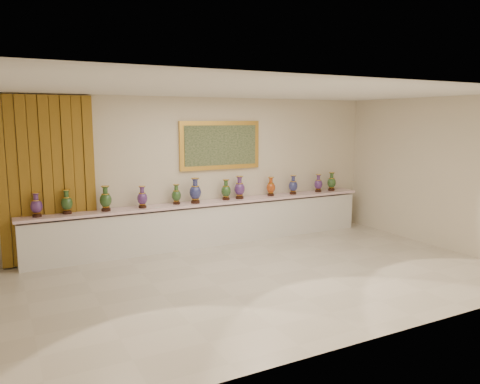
% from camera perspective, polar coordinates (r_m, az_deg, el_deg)
% --- Properties ---
extents(ground, '(8.00, 8.00, 0.00)m').
position_cam_1_polar(ground, '(7.84, 3.19, -10.22)').
color(ground, beige).
rests_on(ground, ground).
extents(room, '(8.00, 8.00, 8.00)m').
position_cam_1_polar(room, '(8.94, -19.01, 2.11)').
color(room, beige).
rests_on(room, ground).
extents(counter, '(7.28, 0.48, 0.90)m').
position_cam_1_polar(counter, '(9.66, -3.73, -3.86)').
color(counter, white).
rests_on(counter, ground).
extents(vase_0, '(0.24, 0.24, 0.43)m').
position_cam_1_polar(vase_0, '(8.73, -23.56, -1.56)').
color(vase_0, '#33170E').
rests_on(vase_0, counter).
extents(vase_1, '(0.22, 0.22, 0.44)m').
position_cam_1_polar(vase_1, '(8.82, -20.36, -1.26)').
color(vase_1, '#33170E').
rests_on(vase_1, counter).
extents(vase_2, '(0.28, 0.28, 0.46)m').
position_cam_1_polar(vase_2, '(8.86, -16.06, -0.91)').
color(vase_2, '#33170E').
rests_on(vase_2, counter).
extents(vase_3, '(0.23, 0.23, 0.42)m').
position_cam_1_polar(vase_3, '(9.01, -11.83, -0.73)').
color(vase_3, '#33170E').
rests_on(vase_3, counter).
extents(vase_4, '(0.20, 0.20, 0.40)m').
position_cam_1_polar(vase_4, '(9.29, -7.77, -0.40)').
color(vase_4, '#33170E').
rests_on(vase_4, counter).
extents(vase_5, '(0.31, 0.31, 0.51)m').
position_cam_1_polar(vase_5, '(9.35, -5.47, 0.01)').
color(vase_5, '#33170E').
rests_on(vase_5, counter).
extents(vase_6, '(0.23, 0.23, 0.43)m').
position_cam_1_polar(vase_6, '(9.70, -1.72, 0.16)').
color(vase_6, '#33170E').
rests_on(vase_6, counter).
extents(vase_7, '(0.27, 0.27, 0.48)m').
position_cam_1_polar(vase_7, '(9.84, -0.05, 0.42)').
color(vase_7, '#33170E').
rests_on(vase_7, counter).
extents(vase_8, '(0.23, 0.23, 0.41)m').
position_cam_1_polar(vase_8, '(10.24, 3.78, 0.57)').
color(vase_8, '#33170E').
rests_on(vase_8, counter).
extents(vase_9, '(0.25, 0.25, 0.43)m').
position_cam_1_polar(vase_9, '(10.50, 6.49, 0.76)').
color(vase_9, '#33170E').
rests_on(vase_9, counter).
extents(vase_10, '(0.23, 0.23, 0.41)m').
position_cam_1_polar(vase_10, '(10.93, 9.53, 0.97)').
color(vase_10, '#33170E').
rests_on(vase_10, counter).
extents(vase_11, '(0.24, 0.24, 0.43)m').
position_cam_1_polar(vase_11, '(11.17, 11.10, 1.15)').
color(vase_11, '#33170E').
rests_on(vase_11, counter).
extents(label_card, '(0.10, 0.06, 0.00)m').
position_cam_1_polar(label_card, '(9.04, -10.05, -1.84)').
color(label_card, white).
rests_on(label_card, counter).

